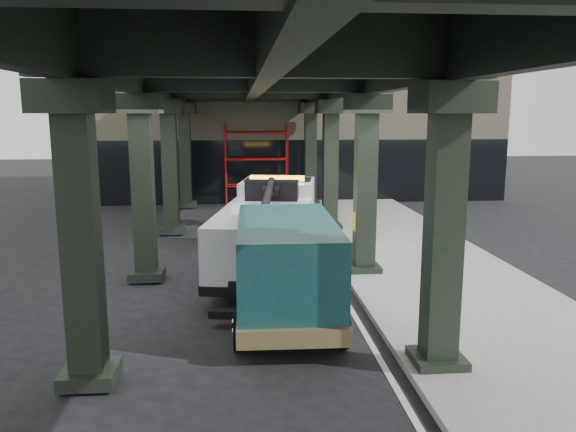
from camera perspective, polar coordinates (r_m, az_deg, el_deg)
name	(u,v)px	position (r m, az deg, el deg)	size (l,w,h in m)	color
ground	(276,301)	(13.84, -1.22, -8.60)	(90.00, 90.00, 0.00)	black
sidewalk	(429,271)	(16.58, 14.09, -5.42)	(5.00, 40.00, 0.15)	gray
lane_stripe	(332,276)	(15.92, 4.45, -6.05)	(0.12, 38.00, 0.01)	silver
viaduct	(255,76)	(15.09, -3.38, 14.01)	(7.40, 32.00, 6.40)	black
building	(287,122)	(33.18, -0.06, 9.52)	(22.00, 10.00, 8.00)	#C6B793
scaffolding	(256,163)	(27.82, -3.23, 5.43)	(3.08, 0.88, 4.00)	red
tow_truck	(271,224)	(16.41, -1.75, -0.85)	(3.53, 8.39, 2.68)	black
towed_van	(285,264)	(12.47, -0.26, -4.89)	(2.35, 5.62, 2.26)	#134345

